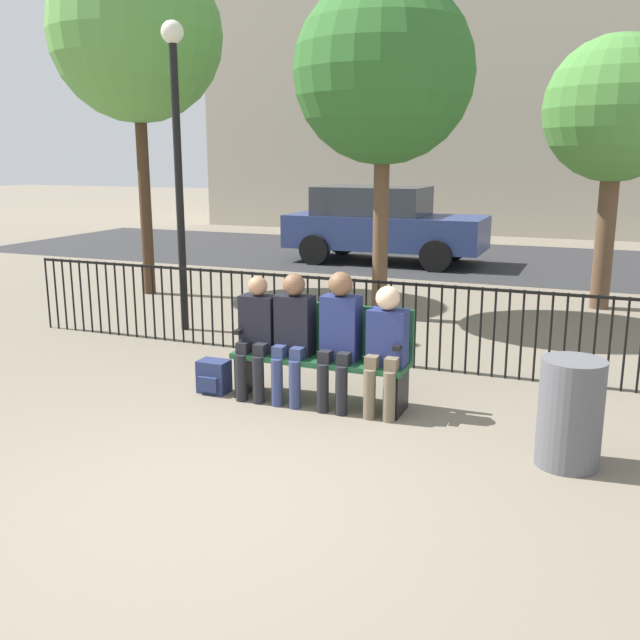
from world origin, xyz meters
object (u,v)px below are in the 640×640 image
Objects in this scene: lamp_post at (177,133)px; seated_person_3 at (386,343)px; tree_1 at (136,35)px; seated_person_1 at (293,331)px; parked_car_0 at (382,223)px; backpack at (214,377)px; tree_2 at (384,73)px; park_bench at (323,350)px; seated_person_0 at (257,331)px; seated_person_2 at (339,333)px; tree_0 at (616,111)px; trash_bin at (570,413)px.

seated_person_3 is at bearing -31.25° from lamp_post.
seated_person_1 is at bearing -42.21° from tree_1.
backpack is at bearing -83.38° from parked_car_0.
tree_1 is 1.30× the size of parked_car_0.
backpack is 4.96m from tree_2.
seated_person_0 is (-0.62, -0.13, 0.16)m from park_bench.
seated_person_2 is (0.83, 0.00, 0.06)m from seated_person_0.
park_bench is 0.37× the size of tree_2.
backpack is 6.73m from tree_1.
seated_person_1 reaches higher than seated_person_3.
seated_person_3 is at bearing -0.02° from seated_person_0.
backpack is 3.61m from lamp_post.
trash_bin is at bearing -91.14° from tree_0.
tree_0 is at bearing 32.73° from tree_2.
seated_person_1 is at bearing -39.46° from lamp_post.
tree_2 reaches higher than seated_person_3.
tree_2 is at bearing 94.73° from seated_person_1.
parked_car_0 is at bearing 96.62° from backpack.
trash_bin is (1.59, -0.54, -0.25)m from seated_person_3.
trash_bin is at bearing -65.20° from parked_car_0.
seated_person_2 is 4.05m from lamp_post.
seated_person_2 is 4.60m from tree_2.
lamp_post is 0.92× the size of parked_car_0.
tree_1 reaches higher than parked_car_0.
seated_person_3 is 4.41m from lamp_post.
seated_person_2 is 2.13m from trash_bin.
tree_2 reaches higher than seated_person_2.
seated_person_1 is 0.97× the size of seated_person_2.
seated_person_2 is 1.53× the size of trash_bin.
park_bench is 1.15m from backpack.
seated_person_2 is at bearing -111.13° from tree_0.
tree_1 is at bearing 137.79° from seated_person_1.
trash_bin reaches higher than backpack.
seated_person_0 is at bearing -179.59° from seated_person_1.
parked_car_0 reaches higher than seated_person_1.
tree_0 is 0.94× the size of parked_car_0.
tree_0 is (2.61, 5.58, 2.21)m from seated_person_1.
seated_person_0 is 4.58m from tree_2.
seated_person_0 reaches higher than backpack.
seated_person_2 is 0.33× the size of lamp_post.
tree_2 is 1.18× the size of lamp_post.
seated_person_0 is 6.71m from tree_0.
seated_person_0 is at bearing 179.98° from seated_person_3.
tree_0 is 6.22m from lamp_post.
backpack is at bearing -48.55° from tree_1.
backpack is (-1.29, -0.06, -0.55)m from seated_person_2.
seated_person_0 is 0.30× the size of tree_0.
backpack is (-1.08, -0.19, -0.33)m from park_bench.
tree_0 is at bearing 34.49° from lamp_post.
seated_person_1 is 0.46m from seated_person_2.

